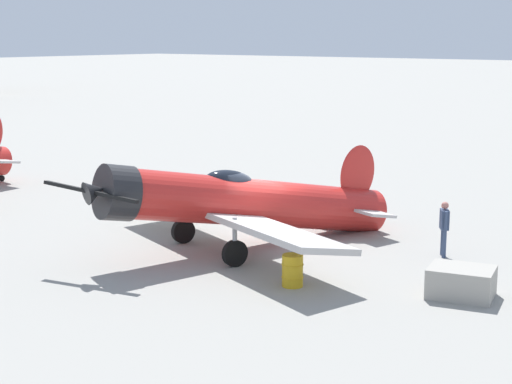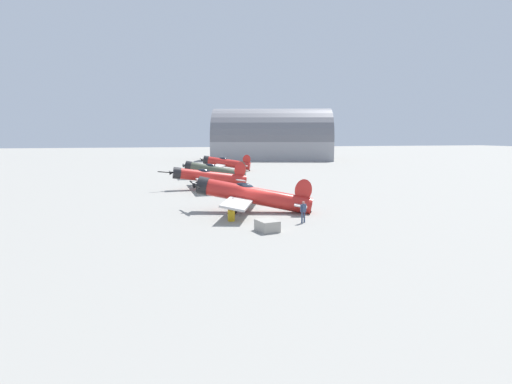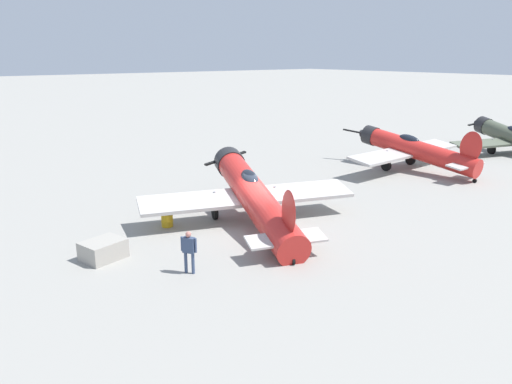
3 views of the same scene
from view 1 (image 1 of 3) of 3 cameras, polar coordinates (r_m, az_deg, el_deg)
The scene contains 5 objects.
ground_plane at distance 26.67m, azimuth 0.00°, elevation -3.80°, with size 400.00×400.00×0.00m, color gray.
airplane_foreground at distance 26.06m, azimuth -0.97°, elevation -0.75°, with size 10.62×11.12×3.29m.
ground_crew_mechanic at distance 25.90m, azimuth 12.98°, elevation -2.15°, with size 0.57×0.46×1.73m.
equipment_crate at distance 22.19m, azimuth 14.10°, elevation -6.12°, with size 1.66×1.92×0.80m.
fuel_drum at distance 22.43m, azimuth 2.56°, elevation -5.49°, with size 0.61×0.61×0.89m.
Camera 1 is at (-20.44, -15.75, 6.76)m, focal length 57.44 mm.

